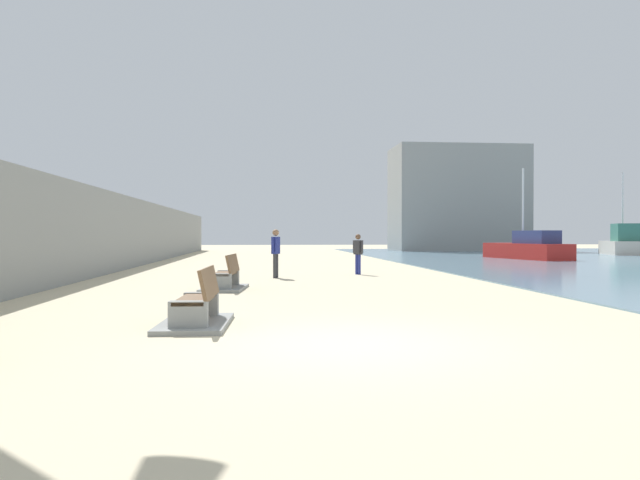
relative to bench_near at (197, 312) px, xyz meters
The scene contains 9 objects.
ground_plane 16.26m from the bench_near, 81.83° to the left, with size 120.00×120.00×0.00m, color beige.
seawall 16.97m from the bench_near, 107.87° to the left, with size 0.80×64.00×3.22m, color gray.
bench_near is the anchor object (origin of this frame).
bench_far 6.57m from the bench_near, 89.42° to the left, with size 1.31×2.20×0.98m.
person_walking 10.94m from the bench_near, 81.84° to the left, with size 0.32×0.47×1.71m.
person_standing 13.26m from the bench_near, 69.12° to the left, with size 0.34×0.45×1.54m.
boat_distant 41.76m from the bench_near, 48.68° to the left, with size 3.50×4.89×6.08m.
boat_far_left 30.05m from the bench_near, 55.22° to the left, with size 3.21×6.70×5.56m.
harbor_building 48.31m from the bench_near, 66.47° to the left, with size 12.00×6.00×9.64m, color gray.
Camera 1 is at (-1.21, -8.23, 1.54)m, focal length 33.51 mm.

